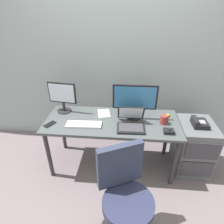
# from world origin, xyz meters

# --- Properties ---
(ground_plane) EXTENTS (8.00, 8.00, 0.00)m
(ground_plane) POSITION_xyz_m (0.00, 0.00, 0.00)
(ground_plane) COLOR slate
(back_wall) EXTENTS (6.00, 0.10, 2.80)m
(back_wall) POSITION_xyz_m (0.00, 0.68, 1.40)
(back_wall) COLOR #97A6A6
(back_wall) RESTS_ON ground
(desk) EXTENTS (1.62, 0.66, 0.71)m
(desk) POSITION_xyz_m (0.00, 0.00, 0.63)
(desk) COLOR #474D4E
(desk) RESTS_ON ground
(file_cabinet) EXTENTS (0.42, 0.53, 0.67)m
(file_cabinet) POSITION_xyz_m (1.04, 0.05, 0.34)
(file_cabinet) COLOR #5A5E61
(file_cabinet) RESTS_ON ground
(desk_phone) EXTENTS (0.17, 0.20, 0.09)m
(desk_phone) POSITION_xyz_m (1.03, 0.03, 0.71)
(desk_phone) COLOR black
(desk_phone) RESTS_ON file_cabinet
(office_chair) EXTENTS (0.54, 0.55, 0.95)m
(office_chair) POSITION_xyz_m (0.19, -0.88, 0.44)
(office_chair) COLOR black
(office_chair) RESTS_ON ground
(monitor_main) EXTENTS (0.52, 0.18, 0.43)m
(monitor_main) POSITION_xyz_m (0.26, 0.09, 0.96)
(monitor_main) COLOR #262628
(monitor_main) RESTS_ON desk
(monitor_side) EXTENTS (0.36, 0.18, 0.40)m
(monitor_side) POSITION_xyz_m (-0.64, 0.18, 0.93)
(monitor_side) COLOR #262628
(monitor_side) RESTS_ON desk
(keyboard) EXTENTS (0.42, 0.15, 0.03)m
(keyboard) POSITION_xyz_m (-0.32, -0.13, 0.72)
(keyboard) COLOR silver
(keyboard) RESTS_ON desk
(laptop) EXTENTS (0.32, 0.33, 0.22)m
(laptop) POSITION_xyz_m (0.23, -0.10, 0.76)
(laptop) COLOR black
(laptop) RESTS_ON desk
(trackball_mouse) EXTENTS (0.11, 0.09, 0.07)m
(trackball_mouse) POSITION_xyz_m (0.64, -0.20, 0.73)
(trackball_mouse) COLOR black
(trackball_mouse) RESTS_ON desk
(coffee_mug) EXTENTS (0.09, 0.08, 0.11)m
(coffee_mug) POSITION_xyz_m (0.61, -0.01, 0.76)
(coffee_mug) COLOR maroon
(coffee_mug) RESTS_ON desk
(paper_notepad) EXTENTS (0.19, 0.23, 0.01)m
(paper_notepad) POSITION_xyz_m (-0.12, 0.15, 0.71)
(paper_notepad) COLOR white
(paper_notepad) RESTS_ON desk
(cell_phone) EXTENTS (0.13, 0.16, 0.01)m
(cell_phone) POSITION_xyz_m (-0.72, -0.15, 0.71)
(cell_phone) COLOR black
(cell_phone) RESTS_ON desk
(banana) EXTENTS (0.16, 0.17, 0.04)m
(banana) POSITION_xyz_m (0.65, 0.11, 0.73)
(banana) COLOR yellow
(banana) RESTS_ON desk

